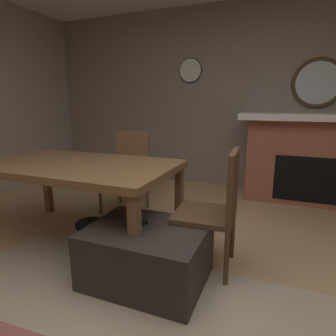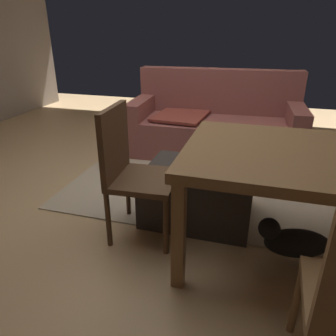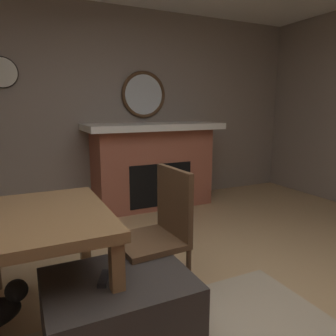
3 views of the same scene
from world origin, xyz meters
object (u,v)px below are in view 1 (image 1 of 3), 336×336
Objects in this scene: ottoman_coffee_table at (147,255)px; tv_remote at (137,224)px; dining_table at (77,171)px; fireplace at (312,158)px; dining_chair_west at (217,204)px; wall_clock at (190,70)px; small_dog at (99,225)px; round_wall_mirror at (318,83)px; dining_chair_south at (128,166)px.

tv_remote reaches higher than ottoman_coffee_table.
fireplace is at bearing -135.43° from dining_table.
tv_remote is 0.60m from dining_chair_west.
dining_table is 4.89× the size of wall_clock.
tv_remote is at bearing 61.43° from fireplace.
small_dog is at bearing 86.39° from wall_clock.
round_wall_mirror is at bearing -114.47° from ottoman_coffee_table.
fireplace is at bearing -94.05° from tv_remote.
tv_remote is 0.34× the size of small_dog.
round_wall_mirror is at bearing -180.00° from wall_clock.
round_wall_mirror reaches higher than dining_table.
ottoman_coffee_table is 5.09× the size of tv_remote.
small_dog is (0.60, -0.37, -0.26)m from tv_remote.
ottoman_coffee_table is 0.88× the size of dining_chair_west.
round_wall_mirror is (0.00, -0.29, 0.94)m from fireplace.
dining_chair_south is 2.00× the size of small_dog.
tv_remote is at bearing -4.99° from ottoman_coffee_table.
ottoman_coffee_table is 0.88× the size of dining_chair_south.
wall_clock is (1.74, 0.00, 0.22)m from round_wall_mirror.
dining_chair_west is 2.61× the size of wall_clock.
ottoman_coffee_table is at bearing 65.53° from round_wall_mirror.
wall_clock is at bearing 0.00° from round_wall_mirror.
wall_clock reaches higher than ottoman_coffee_table.
dining_chair_west is at bearing 178.14° from small_dog.
dining_chair_south is (2.04, 1.41, -0.99)m from round_wall_mirror.
small_dog is at bearing -166.24° from dining_table.
dining_table is 1.88× the size of dining_chair_west.
wall_clock is at bearing -55.56° from tv_remote.
fireplace is 2.87m from dining_table.
dining_chair_south is 0.94m from small_dog.
small_dog is at bearing 50.28° from round_wall_mirror.
dining_chair_south is at bearing -35.09° from dining_chair_west.
dining_table is (2.05, 2.02, 0.10)m from fireplace.
fireplace is at bearing 170.65° from wall_clock.
dining_chair_west is 1.54m from dining_chair_south.
tv_remote is (1.28, 2.34, -0.15)m from fireplace.
dining_chair_west is 2.76m from wall_clock.
tv_remote is at bearing 148.58° from small_dog.
dining_chair_south is 1.88m from wall_clock.
dining_chair_west is (-0.42, -0.34, 0.32)m from ottoman_coffee_table.
ottoman_coffee_table is 0.78m from small_dog.
dining_chair_south reaches higher than small_dog.
wall_clock is at bearing -67.46° from dining_chair_west.
round_wall_mirror is 3.19m from dining_table.
ottoman_coffee_table is 0.63m from dining_chair_west.
tv_remote is (1.28, 2.63, -1.09)m from round_wall_mirror.
dining_chair_west is at bearing 71.18° from round_wall_mirror.
round_wall_mirror is 0.79× the size of ottoman_coffee_table.
dining_chair_west is (-1.26, -0.01, -0.14)m from dining_table.
dining_chair_south is at bearing 28.83° from fireplace.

